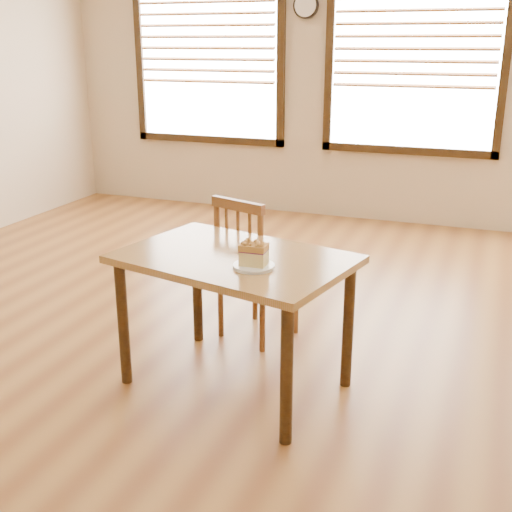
{
  "coord_description": "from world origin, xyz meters",
  "views": [
    {
      "loc": [
        1.17,
        -2.64,
        1.81
      ],
      "look_at": [
        0.11,
        0.16,
        0.8
      ],
      "focal_mm": 45.0,
      "sensor_mm": 36.0,
      "label": 1
    }
  ],
  "objects_px": {
    "cafe_table_main": "(235,274)",
    "cake_slice": "(253,253)",
    "wall_clock": "(306,5)",
    "cafe_chair_main": "(254,267)",
    "plate": "(254,266)"
  },
  "relations": [
    {
      "from": "wall_clock",
      "to": "cafe_chair_main",
      "type": "bearing_deg",
      "value": -78.54
    },
    {
      "from": "wall_clock",
      "to": "cafe_chair_main",
      "type": "height_order",
      "value": "wall_clock"
    },
    {
      "from": "wall_clock",
      "to": "cafe_chair_main",
      "type": "relative_size",
      "value": 0.28
    },
    {
      "from": "plate",
      "to": "cake_slice",
      "type": "height_order",
      "value": "cake_slice"
    },
    {
      "from": "cake_slice",
      "to": "cafe_table_main",
      "type": "bearing_deg",
      "value": 136.11
    },
    {
      "from": "cafe_chair_main",
      "to": "plate",
      "type": "relative_size",
      "value": 4.53
    },
    {
      "from": "cafe_table_main",
      "to": "plate",
      "type": "xyz_separation_m",
      "value": [
        0.16,
        -0.14,
        0.11
      ]
    },
    {
      "from": "wall_clock",
      "to": "cafe_table_main",
      "type": "bearing_deg",
      "value": -78.6
    },
    {
      "from": "wall_clock",
      "to": "plate",
      "type": "xyz_separation_m",
      "value": [
        0.91,
        -3.82,
        -1.39
      ]
    },
    {
      "from": "wall_clock",
      "to": "plate",
      "type": "bearing_deg",
      "value": -76.68
    },
    {
      "from": "cafe_chair_main",
      "to": "cake_slice",
      "type": "height_order",
      "value": "cafe_chair_main"
    },
    {
      "from": "wall_clock",
      "to": "cafe_table_main",
      "type": "xyz_separation_m",
      "value": [
        0.74,
        -3.68,
        -1.5
      ]
    },
    {
      "from": "cafe_table_main",
      "to": "plate",
      "type": "bearing_deg",
      "value": -27.92
    },
    {
      "from": "cafe_table_main",
      "to": "cafe_chair_main",
      "type": "relative_size",
      "value": 1.4
    },
    {
      "from": "cafe_table_main",
      "to": "cake_slice",
      "type": "height_order",
      "value": "cake_slice"
    }
  ]
}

